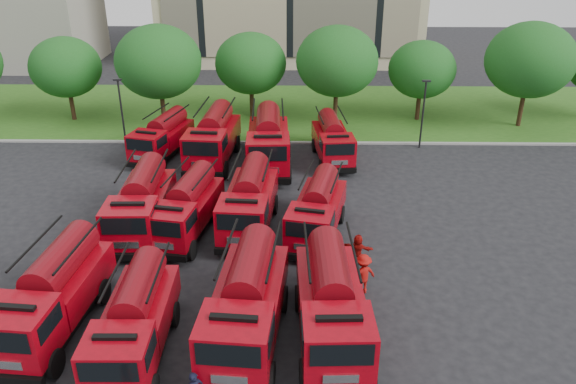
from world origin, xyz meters
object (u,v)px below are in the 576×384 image
(fire_truck_8, at_px, (162,137))
(firefighter_3, at_px, (362,292))
(firefighter_2, at_px, (326,379))
(fire_truck_10, at_px, (268,141))
(fire_truck_7, at_px, (317,210))
(fire_truck_11, at_px, (332,140))
(fire_truck_5, at_px, (186,208))
(fire_truck_2, at_px, (247,303))
(firefighter_5, at_px, (357,263))
(firefighter_4, at_px, (189,252))
(fire_truck_1, at_px, (135,321))
(fire_truck_0, at_px, (52,294))
(fire_truck_6, at_px, (249,201))
(fire_truck_3, at_px, (331,303))
(fire_truck_9, at_px, (213,137))
(fire_truck_4, at_px, (142,203))

(fire_truck_8, relative_size, firefighter_3, 3.42)
(firefighter_2, bearing_deg, fire_truck_10, -1.94)
(fire_truck_7, height_order, fire_truck_11, fire_truck_7)
(firefighter_3, bearing_deg, fire_truck_5, -57.46)
(fire_truck_2, xyz_separation_m, firefighter_5, (4.95, 5.55, -1.73))
(firefighter_2, height_order, firefighter_3, firefighter_3)
(fire_truck_8, bearing_deg, fire_truck_5, -57.06)
(firefighter_3, relative_size, firefighter_5, 1.24)
(fire_truck_11, bearing_deg, firefighter_4, -128.27)
(fire_truck_1, bearing_deg, fire_truck_0, 157.98)
(fire_truck_5, bearing_deg, fire_truck_6, 21.63)
(fire_truck_3, height_order, fire_truck_11, fire_truck_3)
(fire_truck_6, xyz_separation_m, firefighter_2, (3.68, -11.34, -1.64))
(firefighter_2, bearing_deg, fire_truck_9, 7.77)
(fire_truck_9, bearing_deg, fire_truck_2, -74.26)
(fire_truck_5, xyz_separation_m, fire_truck_9, (0.09, 10.09, 0.23))
(fire_truck_5, bearing_deg, fire_truck_2, -54.81)
(fire_truck_0, distance_m, fire_truck_7, 13.48)
(fire_truck_4, distance_m, firefighter_5, 11.82)
(fire_truck_1, xyz_separation_m, fire_truck_9, (0.35, 19.44, 0.23))
(fire_truck_5, height_order, firefighter_5, fire_truck_5)
(fire_truck_0, height_order, fire_truck_11, fire_truck_0)
(firefighter_4, relative_size, firefighter_5, 1.03)
(firefighter_2, distance_m, firefighter_4, 10.92)
(fire_truck_11, bearing_deg, fire_truck_5, -134.25)
(fire_truck_8, relative_size, fire_truck_11, 1.02)
(fire_truck_7, bearing_deg, fire_truck_9, 136.20)
(fire_truck_4, height_order, firefighter_3, fire_truck_4)
(fire_truck_8, height_order, fire_truck_9, fire_truck_9)
(fire_truck_5, relative_size, firefighter_5, 4.39)
(fire_truck_1, xyz_separation_m, firefighter_2, (7.27, -1.32, -1.54))
(fire_truck_6, height_order, fire_truck_10, fire_truck_10)
(fire_truck_11, bearing_deg, fire_truck_9, 177.04)
(fire_truck_3, distance_m, firefighter_4, 9.53)
(fire_truck_5, relative_size, fire_truck_9, 0.89)
(firefighter_3, height_order, firefighter_5, firefighter_3)
(fire_truck_11, height_order, firefighter_2, fire_truck_11)
(fire_truck_10, bearing_deg, fire_truck_1, -105.20)
(fire_truck_6, xyz_separation_m, fire_truck_7, (3.66, -0.76, -0.13))
(fire_truck_0, height_order, fire_truck_8, fire_truck_0)
(fire_truck_9, bearing_deg, fire_truck_1, -87.06)
(fire_truck_1, distance_m, firefighter_2, 7.54)
(fire_truck_2, distance_m, firefighter_4, 7.55)
(fire_truck_0, distance_m, fire_truck_10, 18.94)
(fire_truck_0, distance_m, fire_truck_5, 8.86)
(fire_truck_4, relative_size, firefighter_3, 3.74)
(fire_truck_8, height_order, fire_truck_11, fire_truck_8)
(fire_truck_0, xyz_separation_m, fire_truck_2, (7.94, -0.50, 0.06))
(firefighter_2, height_order, firefighter_5, firefighter_2)
(fire_truck_2, distance_m, fire_truck_11, 19.40)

